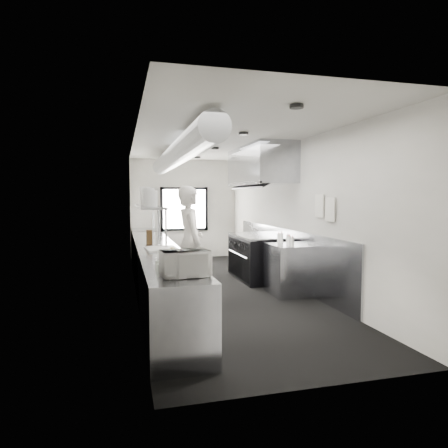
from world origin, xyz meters
TOP-DOWN VIEW (x-y plane):
  - floor at (0.00, 0.00)m, footprint 3.00×8.00m
  - ceiling at (0.00, 0.00)m, footprint 3.00×8.00m
  - wall_back at (0.00, 4.00)m, footprint 3.00×0.02m
  - wall_front at (0.00, -4.00)m, footprint 3.00×0.02m
  - wall_left at (-1.50, 0.00)m, footprint 0.02×8.00m
  - wall_right at (1.50, 0.00)m, footprint 0.02×8.00m
  - wall_cladding at (1.48, 0.30)m, footprint 0.03×5.50m
  - hvac_duct at (-0.70, 0.40)m, footprint 0.40×6.40m
  - service_window at (0.00, 3.96)m, footprint 1.36×0.05m
  - exhaust_hood at (1.10, 0.70)m, footprint 0.81×2.20m
  - prep_counter at (-1.15, -0.50)m, footprint 0.70×6.00m
  - pass_shelf at (-1.19, 1.00)m, footprint 0.45×3.00m
  - range at (1.04, 0.70)m, footprint 0.88×1.60m
  - bottle_station at (1.15, -0.70)m, footprint 0.65×0.80m
  - far_work_table at (-1.15, 3.20)m, footprint 0.70×1.20m
  - notice_sheet_a at (1.47, -1.20)m, footprint 0.02×0.28m
  - notice_sheet_b at (1.47, -1.55)m, footprint 0.02×0.28m
  - line_cook at (-0.60, -0.49)m, footprint 0.53×0.75m
  - microwave at (-1.09, -3.02)m, footprint 0.50×0.40m
  - deli_tub_a at (-1.30, -2.75)m, footprint 0.17×0.17m
  - deli_tub_b at (-1.29, -2.49)m, footprint 0.14×0.14m
  - newspaper at (-0.97, -1.84)m, footprint 0.36×0.43m
  - small_plate at (-1.00, -1.30)m, footprint 0.20×0.20m
  - pastry at (-1.00, -1.30)m, footprint 0.08×0.08m
  - cutting_board at (-1.11, -0.78)m, footprint 0.54×0.70m
  - knife_block at (-1.25, 0.16)m, footprint 0.10×0.22m
  - plate_stack_a at (-1.21, 0.27)m, footprint 0.33×0.33m
  - plate_stack_b at (-1.20, 0.71)m, footprint 0.30×0.30m
  - plate_stack_c at (-1.19, 1.17)m, footprint 0.30×0.30m
  - plate_stack_d at (-1.22, 1.63)m, footprint 0.27×0.27m
  - squeeze_bottle_a at (1.07, -1.02)m, footprint 0.06×0.06m
  - squeeze_bottle_b at (1.10, -0.85)m, footprint 0.07×0.07m
  - squeeze_bottle_c at (1.12, -0.71)m, footprint 0.07×0.07m
  - squeeze_bottle_d at (1.09, -0.50)m, footprint 0.06×0.06m
  - squeeze_bottle_e at (1.07, -0.42)m, footprint 0.08×0.08m

SIDE VIEW (x-z plane):
  - floor at x=0.00m, z-range -0.01..0.01m
  - prep_counter at x=-1.15m, z-range 0.00..0.90m
  - bottle_station at x=1.15m, z-range 0.00..0.90m
  - far_work_table at x=-1.15m, z-range 0.00..0.90m
  - range at x=1.04m, z-range 0.00..0.94m
  - wall_cladding at x=1.48m, z-range 0.00..1.10m
  - newspaper at x=-0.97m, z-range 0.90..0.91m
  - small_plate at x=-1.00m, z-range 0.90..0.91m
  - cutting_board at x=-1.11m, z-range 0.90..0.92m
  - deli_tub_a at x=-1.30m, z-range 0.90..0.99m
  - deli_tub_b at x=-1.29m, z-range 0.90..0.99m
  - pastry at x=-1.00m, z-range 0.91..1.00m
  - line_cook at x=-0.60m, z-range 0.00..1.94m
  - squeeze_bottle_a at x=1.07m, z-range 0.90..1.07m
  - squeeze_bottle_b at x=1.10m, z-range 0.90..1.07m
  - squeeze_bottle_e at x=1.07m, z-range 0.90..1.07m
  - squeeze_bottle_c at x=1.12m, z-range 0.90..1.07m
  - squeeze_bottle_d at x=1.09m, z-range 0.90..1.09m
  - knife_block at x=-1.25m, z-range 0.90..1.14m
  - microwave at x=-1.09m, z-range 0.90..1.18m
  - service_window at x=0.00m, z-range 0.77..2.02m
  - wall_back at x=0.00m, z-range 0.00..2.80m
  - wall_front at x=0.00m, z-range 0.00..2.80m
  - wall_left at x=-1.50m, z-range 0.00..2.80m
  - wall_right at x=1.50m, z-range 0.00..2.80m
  - pass_shelf at x=-1.19m, z-range 1.20..1.88m
  - notice_sheet_b at x=1.47m, z-range 1.36..1.74m
  - notice_sheet_a at x=1.47m, z-range 1.41..1.79m
  - plate_stack_a at x=-1.21m, z-range 1.57..1.86m
  - plate_stack_b at x=-1.20m, z-range 1.57..1.88m
  - plate_stack_c at x=-1.19m, z-range 1.57..1.93m
  - plate_stack_d at x=-1.22m, z-range 1.57..1.96m
  - exhaust_hood at x=1.10m, z-range 1.95..2.83m
  - hvac_duct at x=-0.70m, z-range 2.35..2.75m
  - ceiling at x=0.00m, z-range 2.79..2.80m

